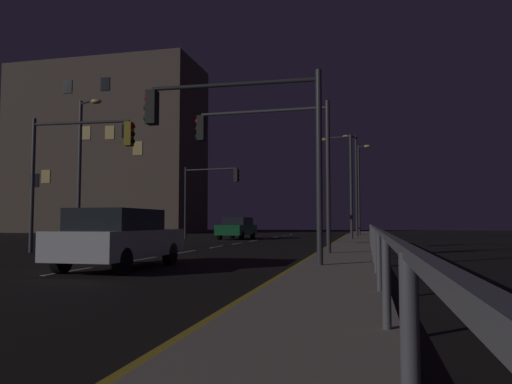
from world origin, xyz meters
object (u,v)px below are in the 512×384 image
object	(u,v)px
street_lamp_far_end	(82,159)
traffic_light_far_right	(267,146)
car_oncoming	(237,228)
building_distant	(107,150)
traffic_light_mid_left	(76,156)
traffic_light_near_right	(209,187)
street_lamp_corner	(355,176)
traffic_light_near_left	(236,127)
street_lamp_median	(345,175)
street_lamp_mid_block	(360,181)
car	(120,238)

from	to	relation	value
street_lamp_far_end	traffic_light_far_right	bearing A→B (deg)	-19.70
car_oncoming	building_distant	world-z (taller)	building_distant
car_oncoming	traffic_light_mid_left	xyz separation A→B (m)	(-2.26, -16.33, 3.08)
traffic_light_mid_left	street_lamp_far_end	size ratio (longest dim) A/B	0.76
traffic_light_near_right	street_lamp_corner	xyz separation A→B (m)	(10.51, 3.96, 0.95)
traffic_light_near_left	street_lamp_far_end	xyz separation A→B (m)	(-10.13, 8.43, 0.56)
street_lamp_corner	traffic_light_far_right	bearing A→B (deg)	-97.51
car_oncoming	street_lamp_far_end	size ratio (longest dim) A/B	0.62
traffic_light_mid_left	street_lamp_corner	distance (m)	23.03
street_lamp_corner	building_distant	world-z (taller)	building_distant
traffic_light_near_right	street_lamp_median	bearing A→B (deg)	-11.88
building_distant	traffic_light_mid_left	bearing A→B (deg)	-61.21
traffic_light_far_right	street_lamp_mid_block	xyz separation A→B (m)	(3.05, 25.20, 0.71)
street_lamp_median	building_distant	world-z (taller)	building_distant
traffic_light_mid_left	building_distant	size ratio (longest dim) A/B	0.25
street_lamp_corner	building_distant	xyz separation A→B (m)	(-29.53, 14.11, 5.16)
traffic_light_near_left	street_lamp_mid_block	size ratio (longest dim) A/B	0.65
traffic_light_mid_left	street_lamp_far_end	bearing A→B (deg)	120.05
street_lamp_corner	street_lamp_far_end	bearing A→B (deg)	-127.03
car_oncoming	traffic_light_near_left	xyz separation A→B (m)	(5.74, -21.08, 2.95)
traffic_light_mid_left	traffic_light_near_right	bearing A→B (deg)	89.92
traffic_light_near_left	street_lamp_median	xyz separation A→B (m)	(2.08, 19.13, 0.50)
street_lamp_mid_block	street_lamp_far_end	size ratio (longest dim) A/B	1.08
traffic_light_near_left	car	bearing A→B (deg)	-165.40
traffic_light_far_right	street_lamp_corner	distance (m)	20.55
traffic_light_mid_left	traffic_light_near_right	world-z (taller)	traffic_light_mid_left
car	car_oncoming	xyz separation A→B (m)	(-2.79, 21.85, 0.00)
traffic_light_near_right	street_lamp_far_end	distance (m)	13.01
street_lamp_median	street_lamp_mid_block	bearing A→B (deg)	85.74
traffic_light_near_left	traffic_light_far_right	bearing A→B (deg)	91.77
traffic_light_far_right	traffic_light_near_right	distance (m)	18.17
car_oncoming	traffic_light_far_right	bearing A→B (deg)	-70.98
street_lamp_mid_block	street_lamp_corner	distance (m)	4.85
traffic_light_mid_left	street_lamp_median	size ratio (longest dim) A/B	0.81
traffic_light_near_right	street_lamp_mid_block	bearing A→B (deg)	38.99
car	street_lamp_mid_block	xyz separation A→B (m)	(5.85, 30.82, 3.93)
traffic_light_near_left	traffic_light_mid_left	bearing A→B (deg)	149.32
traffic_light_mid_left	street_lamp_mid_block	bearing A→B (deg)	66.70
car	building_distant	world-z (taller)	building_distant
car	traffic_light_near_left	bearing A→B (deg)	14.60
traffic_light_near_left	traffic_light_near_right	distance (m)	22.70
street_lamp_corner	building_distant	distance (m)	33.14
car_oncoming	traffic_light_near_left	size ratio (longest dim) A/B	0.88
car_oncoming	building_distant	xyz separation A→B (m)	(-21.26, 18.24, 9.12)
car	traffic_light_near_right	size ratio (longest dim) A/B	0.82
traffic_light_near_left	street_lamp_corner	world-z (taller)	street_lamp_corner
traffic_light_near_right	street_lamp_mid_block	world-z (taller)	street_lamp_mid_block
car	traffic_light_near_right	bearing A→B (deg)	102.85
traffic_light_near_left	traffic_light_near_right	bearing A→B (deg)	110.58
car	traffic_light_near_left	distance (m)	4.25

